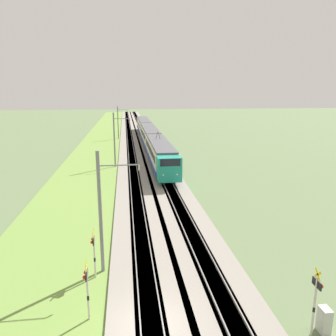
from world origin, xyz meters
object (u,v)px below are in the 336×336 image
at_px(catenary_mast_near, 101,212).
at_px(catenary_mast_far, 118,122).
at_px(crossing_signal_aux, 94,249).
at_px(equipment_cabinet, 324,320).
at_px(crossing_signal_near, 87,285).
at_px(crossing_signal_far, 316,296).
at_px(catenary_mast_mid, 115,139).
at_px(passenger_train, 150,135).

distance_m(catenary_mast_near, catenary_mast_far, 59.94).
height_order(crossing_signal_aux, equipment_cabinet, crossing_signal_aux).
xyz_separation_m(crossing_signal_near, crossing_signal_far, (-2.36, -10.54, 0.09)).
distance_m(catenary_mast_mid, catenary_mast_far, 29.97).
xyz_separation_m(passenger_train, catenary_mast_near, (-47.88, 6.55, 1.64)).
height_order(crossing_signal_near, crossing_signal_far, crossing_signal_far).
bearing_deg(crossing_signal_aux, passenger_train, -98.26).
xyz_separation_m(passenger_train, crossing_signal_far, (-54.74, -3.50, -0.34)).
distance_m(crossing_signal_far, catenary_mast_mid, 38.23).
bearing_deg(equipment_cabinet, crossing_signal_far, 99.06).
height_order(passenger_train, crossing_signal_aux, passenger_train).
bearing_deg(crossing_signal_near, catenary_mast_mid, -90.81).
distance_m(crossing_signal_far, catenary_mast_near, 12.32).
xyz_separation_m(passenger_train, equipment_cabinet, (-54.63, -4.15, -1.79)).
xyz_separation_m(passenger_train, crossing_signal_aux, (-48.55, 7.04, -0.45)).
xyz_separation_m(catenary_mast_near, catenary_mast_mid, (29.97, 0.00, 0.18)).
height_order(catenary_mast_far, equipment_cabinet, catenary_mast_far).
bearing_deg(crossing_signal_near, equipment_cabinet, 168.63).
bearing_deg(equipment_cabinet, catenary_mast_mid, 16.25).
height_order(passenger_train, crossing_signal_far, passenger_train).
xyz_separation_m(crossing_signal_aux, catenary_mast_mid, (30.64, -0.49, 2.26)).
relative_size(crossing_signal_aux, equipment_cabinet, 2.53).
relative_size(crossing_signal_aux, catenary_mast_near, 0.41).
relative_size(crossing_signal_near, crossing_signal_far, 0.96).
relative_size(catenary_mast_mid, catenary_mast_far, 1.04).
distance_m(passenger_train, crossing_signal_aux, 49.06).
bearing_deg(catenary_mast_far, passenger_train, -151.50).
height_order(crossing_signal_far, catenary_mast_mid, catenary_mast_mid).
relative_size(passenger_train, crossing_signal_aux, 18.92).
bearing_deg(catenary_mast_mid, crossing_signal_aux, 179.08).
height_order(passenger_train, equipment_cabinet, passenger_train).
relative_size(crossing_signal_aux, catenary_mast_mid, 0.40).
xyz_separation_m(passenger_train, crossing_signal_near, (-52.38, 7.04, -0.43)).
distance_m(passenger_train, equipment_cabinet, 54.82).
bearing_deg(crossing_signal_near, passenger_train, -97.65).
xyz_separation_m(crossing_signal_far, equipment_cabinet, (0.10, -0.66, -1.46)).
bearing_deg(equipment_cabinet, crossing_signal_aux, 61.48).
bearing_deg(crossing_signal_far, catenary_mast_far, 98.55).
bearing_deg(catenary_mast_far, crossing_signal_far, -171.45).
bearing_deg(catenary_mast_far, catenary_mast_mid, 180.00).
bearing_deg(catenary_mast_far, crossing_signal_near, 179.56).
distance_m(catenary_mast_far, equipment_cabinet, 67.63).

